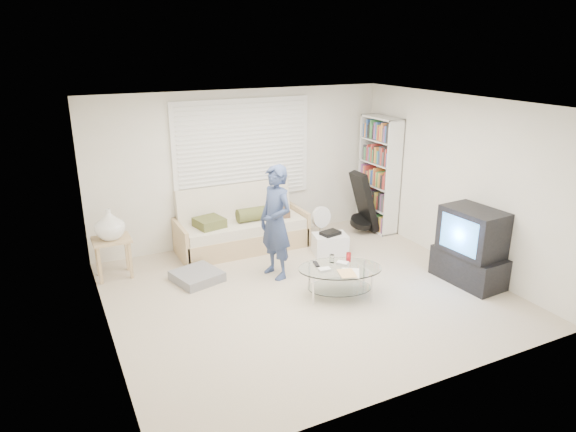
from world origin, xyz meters
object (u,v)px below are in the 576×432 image
futon_sofa (241,229)px  coffee_table (340,273)px  tv_unit (471,247)px  bookshelf (379,174)px

futon_sofa → coffee_table: (0.55, -2.13, -0.01)m
futon_sofa → tv_unit: 3.51m
tv_unit → coffee_table: (-1.84, 0.42, -0.19)m
tv_unit → bookshelf: bearing=87.0°
tv_unit → coffee_table: bearing=167.0°
bookshelf → tv_unit: (-0.13, -2.36, -0.48)m
tv_unit → coffee_table: size_ratio=0.84×
futon_sofa → coffee_table: bearing=-75.5°
bookshelf → coffee_table: size_ratio=1.57×
bookshelf → futon_sofa: bearing=175.6°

